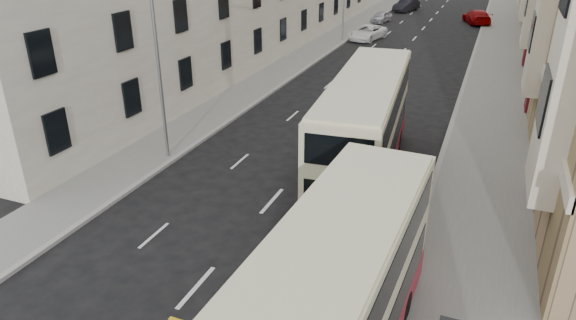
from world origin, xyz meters
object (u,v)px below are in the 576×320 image
at_px(car_silver, 381,17).
at_px(car_dark, 406,5).
at_px(street_lamp_near, 159,65).
at_px(white_van, 368,33).
at_px(car_red, 477,17).
at_px(double_decker_rear, 364,129).

bearing_deg(car_silver, car_dark, 93.91).
height_order(street_lamp_near, white_van, street_lamp_near).
xyz_separation_m(car_silver, car_dark, (1.22, 9.62, 0.16)).
distance_m(street_lamp_near, white_van, 31.97).
relative_size(white_van, car_red, 0.92).
distance_m(street_lamp_near, double_decker_rear, 9.63).
relative_size(white_van, car_dark, 1.04).
distance_m(street_lamp_near, car_dark, 51.76).
bearing_deg(car_silver, double_decker_rear, -67.54).
xyz_separation_m(white_van, car_silver, (-0.91, 10.28, -0.06)).
distance_m(car_silver, car_red, 10.89).
xyz_separation_m(street_lamp_near, double_decker_rear, (9.25, 1.40, -2.25)).
xyz_separation_m(car_silver, car_red, (10.40, 3.23, 0.16)).
distance_m(white_van, car_dark, 19.90).
height_order(car_dark, car_red, car_dark).
distance_m(double_decker_rear, white_van, 31.15).
distance_m(street_lamp_near, car_silver, 42.14).
relative_size(double_decker_rear, car_red, 2.18).
bearing_deg(street_lamp_near, double_decker_rear, 8.61).
xyz_separation_m(street_lamp_near, car_red, (11.55, 45.17, -3.84)).
height_order(street_lamp_near, car_red, street_lamp_near).
bearing_deg(white_van, car_red, 67.85).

